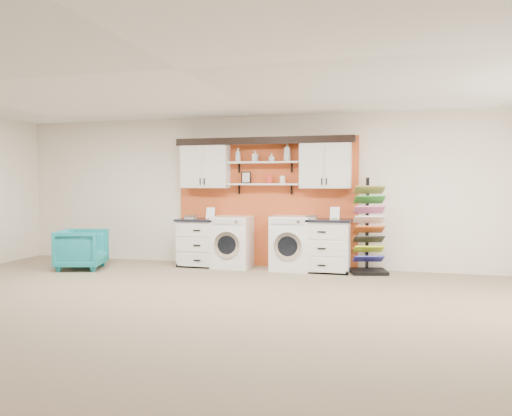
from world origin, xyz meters
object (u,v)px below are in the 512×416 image
(base_cabinet_right, at_px, (324,245))
(sample_rack, at_px, (369,243))
(armchair, at_px, (82,249))
(washer, at_px, (233,242))
(base_cabinet_left, at_px, (203,242))
(dryer, at_px, (291,243))

(base_cabinet_right, distance_m, sample_rack, 0.77)
(armchair, bearing_deg, sample_rack, -95.52)
(washer, distance_m, sample_rack, 2.45)
(sample_rack, xyz_separation_m, armchair, (-5.02, -0.91, -0.17))
(washer, bearing_deg, base_cabinet_right, 0.12)
(washer, bearing_deg, armchair, -161.35)
(base_cabinet_right, relative_size, armchair, 1.19)
(base_cabinet_left, xyz_separation_m, dryer, (1.68, -0.00, 0.04))
(washer, bearing_deg, sample_rack, 0.89)
(base_cabinet_left, distance_m, armchair, 2.18)
(base_cabinet_right, distance_m, armchair, 4.35)
(base_cabinet_left, bearing_deg, washer, -0.34)
(base_cabinet_left, distance_m, dryer, 1.68)
(sample_rack, bearing_deg, base_cabinet_left, 167.72)
(washer, height_order, dryer, dryer)
(base_cabinet_right, bearing_deg, dryer, -179.67)
(base_cabinet_right, xyz_separation_m, dryer, (-0.58, -0.00, 0.02))
(armchair, bearing_deg, dryer, -92.46)
(base_cabinet_left, relative_size, base_cabinet_right, 0.96)
(base_cabinet_right, bearing_deg, base_cabinet_left, 180.00)
(dryer, distance_m, armchair, 3.78)
(dryer, bearing_deg, base_cabinet_left, 179.88)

